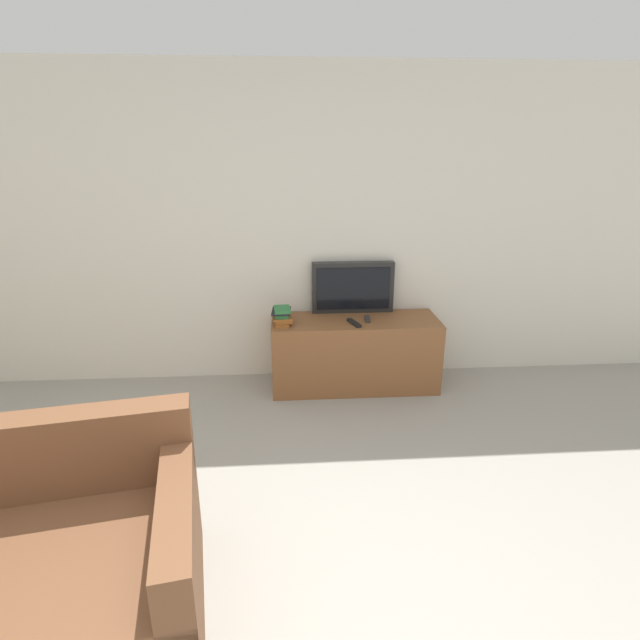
{
  "coord_description": "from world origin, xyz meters",
  "views": [
    {
      "loc": [
        0.18,
        -1.16,
        1.96
      ],
      "look_at": [
        0.42,
        2.29,
        0.76
      ],
      "focal_mm": 28.0,
      "sensor_mm": 36.0,
      "label": 1
    }
  ],
  "objects_px": {
    "book_stack": "(282,316)",
    "remote_on_stand": "(367,319)",
    "television": "(353,287)",
    "remote_secondary": "(354,323)",
    "tv_stand": "(354,353)"
  },
  "relations": [
    {
      "from": "tv_stand",
      "to": "remote_secondary",
      "type": "distance_m",
      "value": 0.33
    },
    {
      "from": "television",
      "to": "remote_on_stand",
      "type": "distance_m",
      "value": 0.33
    },
    {
      "from": "remote_on_stand",
      "to": "remote_secondary",
      "type": "bearing_deg",
      "value": -144.36
    },
    {
      "from": "remote_on_stand",
      "to": "remote_secondary",
      "type": "height_order",
      "value": "same"
    },
    {
      "from": "tv_stand",
      "to": "book_stack",
      "type": "distance_m",
      "value": 0.71
    },
    {
      "from": "book_stack",
      "to": "remote_on_stand",
      "type": "distance_m",
      "value": 0.71
    },
    {
      "from": "tv_stand",
      "to": "remote_on_stand",
      "type": "bearing_deg",
      "value": -16.22
    },
    {
      "from": "tv_stand",
      "to": "television",
      "type": "relative_size",
      "value": 1.98
    },
    {
      "from": "television",
      "to": "book_stack",
      "type": "distance_m",
      "value": 0.68
    },
    {
      "from": "remote_secondary",
      "to": "television",
      "type": "bearing_deg",
      "value": 85.0
    },
    {
      "from": "book_stack",
      "to": "remote_on_stand",
      "type": "height_order",
      "value": "book_stack"
    },
    {
      "from": "remote_on_stand",
      "to": "remote_secondary",
      "type": "distance_m",
      "value": 0.15
    },
    {
      "from": "remote_on_stand",
      "to": "remote_secondary",
      "type": "relative_size",
      "value": 0.76
    },
    {
      "from": "tv_stand",
      "to": "book_stack",
      "type": "height_order",
      "value": "book_stack"
    },
    {
      "from": "book_stack",
      "to": "remote_on_stand",
      "type": "relative_size",
      "value": 1.58
    }
  ]
}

